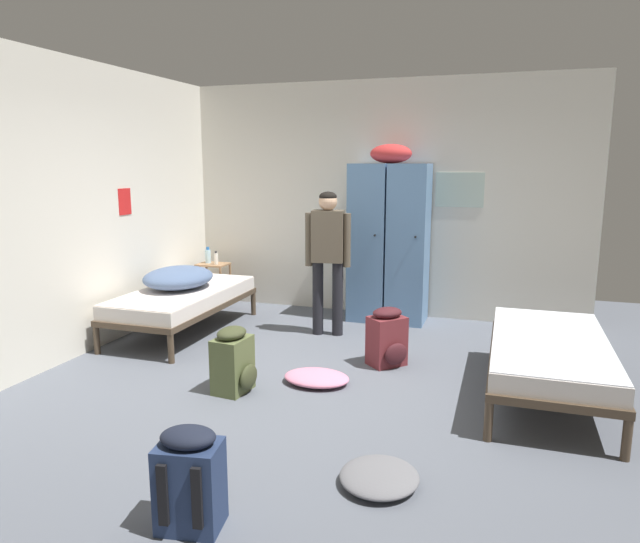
% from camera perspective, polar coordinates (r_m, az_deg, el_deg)
% --- Properties ---
extents(ground_plane, '(8.30, 8.30, 0.00)m').
position_cam_1_polar(ground_plane, '(4.88, -0.97, -11.57)').
color(ground_plane, '#565B66').
extents(room_backdrop, '(4.95, 5.24, 2.83)m').
position_cam_1_polar(room_backdrop, '(6.20, -8.10, 6.61)').
color(room_backdrop, silver).
rests_on(room_backdrop, ground_plane).
extents(locker_bank, '(0.90, 0.55, 2.07)m').
position_cam_1_polar(locker_bank, '(6.76, 6.90, 3.17)').
color(locker_bank, '#5B84B2').
rests_on(locker_bank, ground_plane).
extents(shelf_unit, '(0.38, 0.30, 0.57)m').
position_cam_1_polar(shelf_unit, '(7.59, -10.58, -0.89)').
color(shelf_unit, '#99704C').
rests_on(shelf_unit, ground_plane).
extents(bed_left_rear, '(0.90, 1.90, 0.49)m').
position_cam_1_polar(bed_left_rear, '(6.49, -13.51, -2.67)').
color(bed_left_rear, '#473828').
rests_on(bed_left_rear, ground_plane).
extents(bed_right, '(0.90, 1.90, 0.49)m').
position_cam_1_polar(bed_right, '(4.94, 21.90, -7.42)').
color(bed_right, '#473828').
rests_on(bed_right, ground_plane).
extents(bedding_heap, '(0.72, 0.85, 0.24)m').
position_cam_1_polar(bedding_heap, '(6.52, -13.95, -0.59)').
color(bedding_heap, slate).
rests_on(bedding_heap, bed_left_rear).
extents(person_traveler, '(0.49, 0.24, 1.56)m').
position_cam_1_polar(person_traveler, '(6.12, 0.79, 2.19)').
color(person_traveler, black).
rests_on(person_traveler, ground_plane).
extents(water_bottle, '(0.07, 0.07, 0.21)m').
position_cam_1_polar(water_bottle, '(7.59, -11.12, 1.54)').
color(water_bottle, '#B2DBEA').
rests_on(water_bottle, shelf_unit).
extents(lotion_bottle, '(0.05, 0.05, 0.17)m').
position_cam_1_polar(lotion_bottle, '(7.46, -10.33, 1.30)').
color(lotion_bottle, white).
rests_on(lotion_bottle, shelf_unit).
extents(backpack_maroon, '(0.42, 0.42, 0.55)m').
position_cam_1_polar(backpack_maroon, '(5.36, 6.74, -6.62)').
color(backpack_maroon, maroon).
rests_on(backpack_maroon, ground_plane).
extents(backpack_olive, '(0.36, 0.34, 0.55)m').
position_cam_1_polar(backpack_olive, '(4.78, -8.62, -8.87)').
color(backpack_olive, '#566038').
rests_on(backpack_olive, ground_plane).
extents(backpack_navy, '(0.35, 0.37, 0.55)m').
position_cam_1_polar(backpack_navy, '(3.19, -12.78, -19.60)').
color(backpack_navy, navy).
rests_on(backpack_navy, ground_plane).
extents(clothes_pile_pink, '(0.57, 0.42, 0.10)m').
position_cam_1_polar(clothes_pile_pink, '(4.97, -0.34, -10.55)').
color(clothes_pile_pink, pink).
rests_on(clothes_pile_pink, ground_plane).
extents(clothes_pile_grey, '(0.47, 0.49, 0.10)m').
position_cam_1_polar(clothes_pile_grey, '(3.57, 5.95, -19.70)').
color(clothes_pile_grey, slate).
rests_on(clothes_pile_grey, ground_plane).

